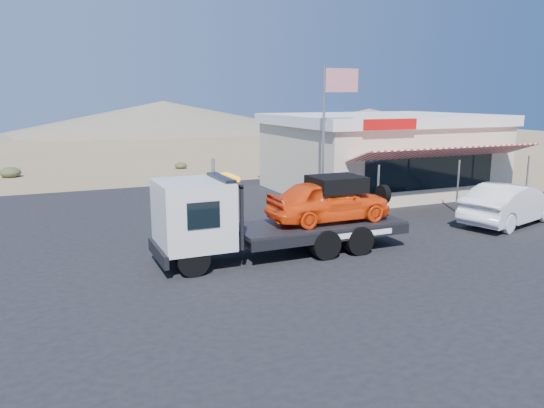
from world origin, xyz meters
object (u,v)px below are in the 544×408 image
(jerky_store, at_px, (380,152))
(flagpole, at_px, (329,124))
(white_sedan, at_px, (510,204))
(tow_truck, at_px, (277,211))

(jerky_store, bearing_deg, flagpole, -141.21)
(jerky_store, xyz_separation_m, flagpole, (-5.57, -4.47, 1.77))
(white_sedan, height_order, flagpole, flagpole)
(tow_truck, xyz_separation_m, jerky_store, (9.50, 8.31, 0.60))
(jerky_store, bearing_deg, tow_truck, -138.81)
(white_sedan, relative_size, flagpole, 0.79)
(tow_truck, xyz_separation_m, flagpole, (3.93, 3.84, 2.37))
(jerky_store, bearing_deg, white_sedan, -88.04)
(white_sedan, bearing_deg, tow_truck, 74.98)
(tow_truck, xyz_separation_m, white_sedan, (9.78, 0.13, -0.59))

